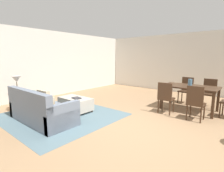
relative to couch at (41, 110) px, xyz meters
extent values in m
plane|color=#9E7A56|center=(1.98, 1.15, -0.30)|extent=(10.80, 10.80, 0.00)
cube|color=silver|center=(1.98, 6.15, 1.05)|extent=(9.00, 0.12, 2.70)
cube|color=silver|center=(-2.52, 1.65, 1.05)|extent=(0.12, 11.00, 2.70)
cube|color=slate|center=(-0.01, 0.59, -0.29)|extent=(3.00, 2.80, 0.01)
cube|color=slate|center=(0.00, 0.05, -0.09)|extent=(1.96, 0.86, 0.42)
cube|color=slate|center=(0.00, -0.30, 0.34)|extent=(1.96, 0.16, 0.44)
cube|color=slate|center=(-0.91, 0.05, 0.01)|extent=(0.14, 0.86, 0.62)
cube|color=slate|center=(0.91, 0.05, 0.01)|extent=(0.14, 0.86, 0.62)
cube|color=slate|center=(-0.57, -0.06, 0.28)|extent=(0.33, 0.12, 0.33)
cube|color=slate|center=(-0.19, -0.04, 0.30)|extent=(0.36, 0.12, 0.36)
cube|color=beige|center=(0.19, -0.01, 0.33)|extent=(0.42, 0.16, 0.42)
cube|color=beige|center=(0.57, -0.05, 0.29)|extent=(0.33, 0.11, 0.33)
cube|color=#B7AD9E|center=(-0.02, 1.12, -0.06)|extent=(1.05, 0.57, 0.35)
cylinder|color=#422B1C|center=(-0.49, 1.35, -0.27)|extent=(0.05, 0.05, 0.06)
cylinder|color=#422B1C|center=(0.45, 1.35, -0.27)|extent=(0.05, 0.05, 0.06)
cylinder|color=#422B1C|center=(-0.49, 0.89, -0.27)|extent=(0.05, 0.05, 0.06)
cylinder|color=#422B1C|center=(0.45, 0.89, -0.27)|extent=(0.05, 0.05, 0.06)
cube|color=brown|center=(-1.28, -0.02, 0.24)|extent=(0.40, 0.40, 0.03)
cylinder|color=brown|center=(-1.45, 0.15, -0.03)|extent=(0.04, 0.04, 0.53)
cylinder|color=brown|center=(-1.11, 0.15, -0.03)|extent=(0.04, 0.04, 0.53)
cylinder|color=brown|center=(-1.45, -0.19, -0.03)|extent=(0.04, 0.04, 0.53)
cylinder|color=brown|center=(-1.11, -0.19, -0.03)|extent=(0.04, 0.04, 0.53)
cylinder|color=brown|center=(-1.28, -0.02, 0.27)|extent=(0.16, 0.16, 0.02)
cylinder|color=brown|center=(-1.28, -0.02, 0.44)|extent=(0.02, 0.02, 0.32)
cone|color=silver|center=(-1.28, -0.02, 0.69)|extent=(0.26, 0.26, 0.18)
cube|color=#422B1C|center=(2.60, 3.43, 0.44)|extent=(1.56, 0.91, 0.04)
cube|color=#422B1C|center=(1.88, 3.82, 0.06)|extent=(0.07, 0.07, 0.72)
cube|color=#422B1C|center=(3.33, 3.82, 0.06)|extent=(0.07, 0.07, 0.72)
cube|color=#422B1C|center=(1.88, 3.03, 0.06)|extent=(0.07, 0.07, 0.72)
cube|color=#422B1C|center=(3.33, 3.03, 0.06)|extent=(0.07, 0.07, 0.72)
cube|color=#422B1C|center=(2.18, 2.71, 0.13)|extent=(0.42, 0.42, 0.04)
cube|color=#422B1C|center=(2.19, 2.53, 0.39)|extent=(0.40, 0.06, 0.47)
cylinder|color=#422B1C|center=(2.00, 2.87, -0.09)|extent=(0.04, 0.04, 0.41)
cylinder|color=#422B1C|center=(2.34, 2.89, -0.09)|extent=(0.04, 0.04, 0.41)
cylinder|color=#422B1C|center=(2.02, 2.53, -0.09)|extent=(0.04, 0.04, 0.41)
cylinder|color=#422B1C|center=(2.36, 2.55, -0.09)|extent=(0.04, 0.04, 0.41)
cube|color=#422B1C|center=(3.00, 2.65, 0.13)|extent=(0.40, 0.40, 0.04)
cube|color=#422B1C|center=(3.00, 2.47, 0.39)|extent=(0.40, 0.04, 0.47)
cylinder|color=#422B1C|center=(2.83, 2.82, -0.09)|extent=(0.04, 0.04, 0.41)
cylinder|color=#422B1C|center=(3.17, 2.82, -0.09)|extent=(0.04, 0.04, 0.41)
cylinder|color=#422B1C|center=(2.83, 2.48, -0.09)|extent=(0.04, 0.04, 0.41)
cylinder|color=#422B1C|center=(3.17, 2.48, -0.09)|extent=(0.04, 0.04, 0.41)
cube|color=#422B1C|center=(2.25, 4.20, 0.13)|extent=(0.42, 0.42, 0.04)
cube|color=#422B1C|center=(2.26, 4.38, 0.39)|extent=(0.40, 0.07, 0.47)
cylinder|color=#422B1C|center=(2.41, 4.02, -0.09)|extent=(0.04, 0.04, 0.41)
cylinder|color=#422B1C|center=(2.07, 4.04, -0.09)|extent=(0.04, 0.04, 0.41)
cylinder|color=#422B1C|center=(2.43, 4.36, -0.09)|extent=(0.04, 0.04, 0.41)
cylinder|color=#422B1C|center=(2.09, 4.38, -0.09)|extent=(0.04, 0.04, 0.41)
cube|color=#422B1C|center=(2.98, 4.18, 0.13)|extent=(0.41, 0.41, 0.04)
cube|color=#422B1C|center=(2.99, 4.36, 0.39)|extent=(0.40, 0.05, 0.47)
cylinder|color=#422B1C|center=(3.15, 4.01, -0.09)|extent=(0.04, 0.04, 0.41)
cylinder|color=#422B1C|center=(2.81, 4.02, -0.09)|extent=(0.04, 0.04, 0.41)
cylinder|color=#422B1C|center=(3.16, 4.35, -0.09)|extent=(0.04, 0.04, 0.41)
cylinder|color=#422B1C|center=(2.82, 4.35, -0.09)|extent=(0.04, 0.04, 0.41)
cylinder|color=#422B1C|center=(3.47, 3.24, -0.09)|extent=(0.04, 0.04, 0.41)
cylinder|color=#422B1C|center=(3.49, 3.58, -0.09)|extent=(0.04, 0.04, 0.41)
cylinder|color=slate|center=(2.61, 3.39, 0.57)|extent=(0.12, 0.12, 0.22)
cube|color=#333338|center=(0.10, 1.07, 0.13)|extent=(0.29, 0.24, 0.03)
camera|label=1|loc=(4.10, -2.06, 1.33)|focal=27.56mm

